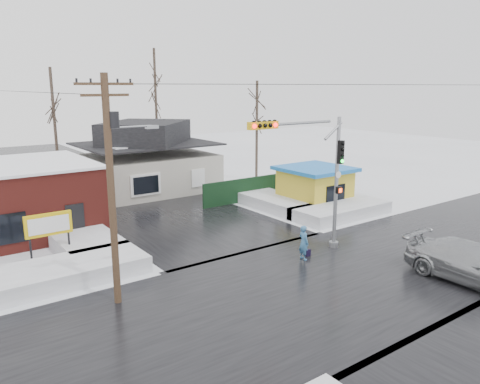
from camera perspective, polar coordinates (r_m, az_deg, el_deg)
ground at (r=21.38m, az=9.89°, el=-10.89°), size 120.00×120.00×0.00m
road_ns at (r=21.38m, az=9.89°, el=-10.87°), size 10.00×120.00×0.02m
road_ew at (r=21.38m, az=9.89°, el=-10.87°), size 120.00×10.00×0.02m
snowbank_nw at (r=22.63m, az=-20.40°, el=-9.09°), size 7.00×3.00×0.80m
snowbank_ne at (r=32.03m, az=12.18°, el=-2.19°), size 7.00×3.00×0.80m
snowbank_nside_w at (r=27.69m, az=-19.31°, el=-5.01°), size 3.00×8.00×0.80m
snowbank_nside_e at (r=34.15m, az=3.68°, el=-1.00°), size 3.00×8.00×0.80m
traffic_signal at (r=23.76m, az=9.28°, el=2.97°), size 6.05×0.68×7.00m
utility_pole at (r=18.42m, az=-15.31°, el=1.67°), size 3.15×0.44×9.00m
marquee_sign at (r=24.45m, az=-22.31°, el=-3.85°), size 2.20×0.21×2.55m
house at (r=39.45m, az=-11.33°, el=3.93°), size 10.40×8.40×5.76m
kiosk at (r=34.13m, az=9.10°, el=0.69°), size 4.60×4.60×2.88m
fence at (r=35.26m, az=0.99°, el=0.30°), size 8.00×0.12×1.80m
tree_far_left at (r=40.77m, az=-21.93°, el=11.09°), size 3.00×3.00×10.00m
tree_far_mid at (r=46.15m, az=-10.34°, el=13.86°), size 3.00×3.00×12.00m
tree_far_right at (r=42.56m, az=2.08°, el=10.94°), size 3.00×3.00×9.00m
pedestrian at (r=23.66m, az=7.76°, el=-6.17°), size 0.49×0.68×1.77m
car at (r=23.26m, az=26.44°, el=-7.85°), size 2.58×5.97×1.71m
shopping_bag at (r=24.36m, az=8.29°, el=-7.39°), size 0.29×0.14×0.35m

